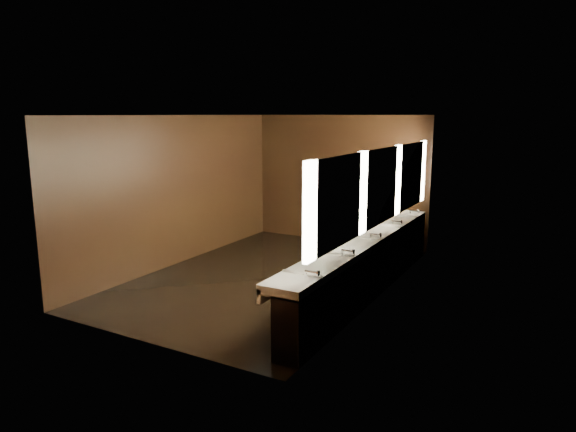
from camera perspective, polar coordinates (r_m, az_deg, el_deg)
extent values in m
plane|color=black|center=(9.09, -2.04, -6.81)|extent=(6.00, 6.00, 0.00)
cube|color=#2D2D2B|center=(8.64, -2.17, 11.13)|extent=(4.00, 6.00, 0.02)
cube|color=black|center=(11.41, 5.72, 4.06)|extent=(4.00, 0.02, 2.80)
cube|color=black|center=(6.43, -16.05, -1.93)|extent=(4.00, 0.02, 2.80)
cube|color=black|center=(9.93, -12.05, 2.80)|extent=(0.02, 6.00, 2.80)
cube|color=black|center=(7.93, 10.38, 0.77)|extent=(0.02, 6.00, 2.80)
cube|color=black|center=(8.22, 8.94, -5.95)|extent=(0.36, 5.40, 0.81)
cube|color=silver|center=(8.13, 8.41, -2.87)|extent=(0.55, 5.40, 0.12)
cube|color=silver|center=(8.24, 6.80, -3.22)|extent=(0.06, 5.40, 0.18)
cylinder|color=silver|center=(6.07, 2.68, -6.26)|extent=(0.18, 0.04, 0.04)
cylinder|color=silver|center=(7.04, 6.67, -3.87)|extent=(0.18, 0.04, 0.04)
cylinder|color=silver|center=(8.04, 9.67, -2.05)|extent=(0.18, 0.04, 0.04)
cylinder|color=silver|center=(9.06, 11.99, -0.63)|extent=(0.18, 0.04, 0.04)
cylinder|color=silver|center=(10.10, 13.84, 0.50)|extent=(0.18, 0.04, 0.04)
cube|color=white|center=(5.69, 2.39, 0.43)|extent=(0.06, 0.22, 1.15)
cube|color=white|center=(6.40, 5.73, 1.60)|extent=(0.03, 1.32, 1.15)
cube|color=white|center=(7.14, 8.17, 2.54)|extent=(0.06, 0.23, 1.15)
cube|color=white|center=(7.88, 10.37, 3.28)|extent=(0.03, 1.32, 1.15)
cube|color=white|center=(8.64, 11.99, 3.91)|extent=(0.06, 0.23, 1.15)
cube|color=white|center=(9.39, 13.53, 4.42)|extent=(0.03, 1.32, 1.15)
cube|color=white|center=(10.17, 14.67, 4.86)|extent=(0.06, 0.22, 1.15)
imported|color=#8DCCD2|center=(7.98, 3.14, -3.84)|extent=(0.36, 0.54, 1.48)
cylinder|color=black|center=(7.95, 6.16, -7.24)|extent=(0.45, 0.45, 0.61)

